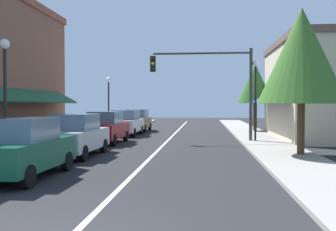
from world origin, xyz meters
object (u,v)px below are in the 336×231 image
Objects in this scene: street_lamp_left_near at (5,79)px; tree_right_near at (302,56)px; parked_car_third_left at (106,128)px; tree_right_far at (255,84)px; parked_car_distant_left at (137,120)px; parked_car_second_left at (76,135)px; traffic_signal_mast_arm at (214,77)px; parked_car_nearest_left at (23,148)px; street_lamp_left_far at (109,95)px; parked_car_far_left at (126,123)px; street_lamp_right_mid at (256,87)px.

tree_right_near is at bearing 14.55° from street_lamp_left_near.
tree_right_far is at bearing 48.15° from parked_car_third_left.
parked_car_distant_left is 17.56m from street_lamp_left_near.
parked_car_third_left is at bearing 76.92° from street_lamp_left_near.
parked_car_second_left is 1.01× the size of parked_car_distant_left.
traffic_signal_mast_arm is 0.95× the size of tree_right_near.
street_lamp_left_near reaches higher than parked_car_distant_left.
parked_car_nearest_left is at bearing -88.01° from parked_car_second_left.
tree_right_near is (9.29, -14.45, 3.26)m from parked_car_distant_left.
street_lamp_left_near is 11.54m from tree_right_near.
tree_right_far is (3.46, 8.70, 0.07)m from traffic_signal_mast_arm.
street_lamp_left_far is (-1.97, -1.54, 2.03)m from parked_car_distant_left.
traffic_signal_mast_arm is 6.87m from tree_right_near.
tree_right_far reaches higher than parked_car_far_left.
tree_right_near is at bearing -45.71° from parked_car_far_left.
tree_right_far is at bearing 82.77° from street_lamp_right_mid.
tree_right_far is at bearing 27.59° from parked_car_far_left.
street_lamp_left_near is at bearing -128.48° from parked_car_second_left.
parked_car_distant_left is (0.02, 4.37, 0.00)m from parked_car_far_left.
parked_car_nearest_left is at bearing -125.60° from street_lamp_right_mid.
parked_car_distant_left is at bearing 91.09° from parked_car_third_left.
tree_right_far reaches higher than parked_car_distant_left.
tree_right_near reaches higher than parked_car_nearest_left.
street_lamp_right_mid is at bearing -97.23° from tree_right_far.
tree_right_near is (11.26, -12.90, 1.23)m from street_lamp_left_far.
parked_car_far_left is (-0.09, 15.51, 0.00)m from parked_car_nearest_left.
traffic_signal_mast_arm is 1.09× the size of tree_right_far.
parked_car_third_left is 0.89× the size of street_lamp_right_mid.
parked_car_far_left is 1.01× the size of parked_car_distant_left.
traffic_signal_mast_arm is at bearing 48.91° from street_lamp_left_near.
tree_right_far is (11.16, 17.53, 0.71)m from street_lamp_left_near.
traffic_signal_mast_arm is 10.52m from street_lamp_left_far.
parked_car_second_left is 0.71× the size of traffic_signal_mast_arm.
parked_car_distant_left is 0.77× the size of tree_right_far.
tree_right_far is at bearing 68.32° from traffic_signal_mast_arm.
parked_car_distant_left is at bearing 38.02° from street_lamp_left_far.
tree_right_near is (9.31, -10.08, 3.26)m from parked_car_far_left.
parked_car_nearest_left is 4.75m from parked_car_second_left.
parked_car_distant_left is 0.97× the size of street_lamp_left_far.
parked_car_second_left is at bearing 49.97° from street_lamp_left_near.
street_lamp_right_mid is 12.33m from street_lamp_left_far.
parked_car_distant_left is 0.71× the size of traffic_signal_mast_arm.
parked_car_nearest_left is at bearing -83.66° from street_lamp_left_far.
parked_car_far_left is 0.98× the size of street_lamp_left_far.
parked_car_distant_left is (0.07, 9.76, 0.00)m from parked_car_third_left.
traffic_signal_mast_arm reaches higher than street_lamp_left_near.
parked_car_nearest_left is 3.85m from street_lamp_left_near.
traffic_signal_mast_arm is at bearing -54.96° from parked_car_distant_left.
parked_car_third_left is at bearing -133.35° from tree_right_far.
street_lamp_left_near is (-1.81, -12.96, 2.19)m from parked_car_far_left.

